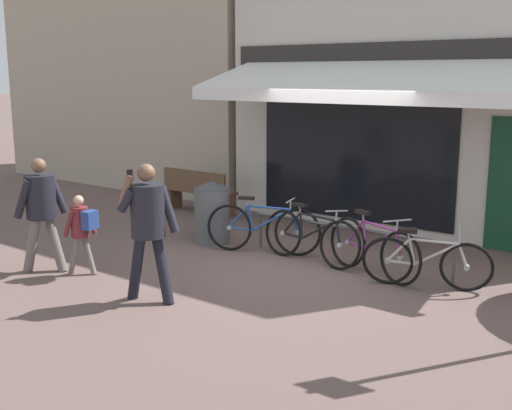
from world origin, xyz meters
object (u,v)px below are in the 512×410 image
object	(u,v)px
bicycle_blue	(263,228)
park_bench	(198,190)
pedestrian_second_adult	(41,204)
pedestrian_adult	(148,219)
bicycle_purple	(373,248)
pedestrian_child	(82,226)
litter_bin	(212,212)
bicycle_black	(310,237)
bicycle_silver	(426,262)

from	to	relation	value
bicycle_blue	park_bench	xyz separation A→B (m)	(-2.78, 1.57, 0.07)
pedestrian_second_adult	pedestrian_adult	bearing A→B (deg)	170.82
bicycle_purple	park_bench	xyz separation A→B (m)	(-4.66, 1.56, 0.07)
bicycle_blue	pedestrian_child	xyz separation A→B (m)	(-1.31, -2.40, 0.31)
pedestrian_adult	bicycle_purple	bearing A→B (deg)	-111.36
bicycle_purple	pedestrian_second_adult	bearing A→B (deg)	-126.48
bicycle_purple	litter_bin	distance (m)	2.93
bicycle_black	park_bench	xyz separation A→B (m)	(-3.63, 1.54, 0.08)
pedestrian_second_adult	park_bench	xyz separation A→B (m)	(-0.91, 4.20, -0.50)
bicycle_silver	litter_bin	size ratio (longest dim) A/B	1.57
bicycle_blue	bicycle_black	size ratio (longest dim) A/B	0.98
bicycle_silver	pedestrian_second_adult	world-z (taller)	pedestrian_second_adult
bicycle_black	bicycle_blue	bearing A→B (deg)	-171.77
pedestrian_second_adult	litter_bin	bearing A→B (deg)	-117.98
bicycle_silver	pedestrian_adult	bearing A→B (deg)	-154.92
pedestrian_second_adult	litter_bin	size ratio (longest dim) A/B	1.59
bicycle_black	litter_bin	size ratio (longest dim) A/B	1.73
bicycle_blue	bicycle_silver	xyz separation A→B (m)	(2.70, -0.09, -0.03)
bicycle_purple	bicycle_silver	world-z (taller)	bicycle_purple
pedestrian_second_adult	park_bench	world-z (taller)	pedestrian_second_adult
pedestrian_child	litter_bin	xyz separation A→B (m)	(0.26, 2.40, -0.19)
litter_bin	park_bench	world-z (taller)	litter_bin
bicycle_black	pedestrian_child	world-z (taller)	pedestrian_child
bicycle_black	pedestrian_second_adult	world-z (taller)	pedestrian_second_adult
bicycle_purple	bicycle_blue	bearing A→B (deg)	-161.28
bicycle_black	pedestrian_child	xyz separation A→B (m)	(-2.16, -2.43, 0.32)
bicycle_purple	pedestrian_adult	bearing A→B (deg)	-104.60
bicycle_blue	park_bench	bearing A→B (deg)	129.48
pedestrian_second_adult	bicycle_blue	bearing A→B (deg)	-136.02
bicycle_blue	bicycle_purple	size ratio (longest dim) A/B	1.04
bicycle_black	pedestrian_adult	distance (m)	2.77
pedestrian_child	pedestrian_second_adult	bearing A→B (deg)	14.12
bicycle_purple	litter_bin	world-z (taller)	litter_bin
bicycle_blue	pedestrian_child	size ratio (longest dim) A/B	1.55
bicycle_silver	pedestrian_adult	size ratio (longest dim) A/B	0.94
bicycle_silver	pedestrian_child	bearing A→B (deg)	-169.91
pedestrian_second_adult	litter_bin	world-z (taller)	pedestrian_second_adult
bicycle_blue	litter_bin	xyz separation A→B (m)	(-1.04, 0.01, 0.12)
pedestrian_child	bicycle_black	bearing A→B (deg)	-140.21
bicycle_silver	pedestrian_adult	world-z (taller)	pedestrian_adult
pedestrian_child	litter_bin	distance (m)	2.42
bicycle_purple	park_bench	size ratio (longest dim) A/B	1.05
bicycle_black	park_bench	size ratio (longest dim) A/B	1.11
bicycle_blue	bicycle_silver	distance (m)	2.70
bicycle_black	bicycle_purple	bearing A→B (deg)	4.31
pedestrian_second_adult	park_bench	distance (m)	4.33
pedestrian_adult	park_bench	world-z (taller)	pedestrian_adult
bicycle_purple	pedestrian_second_adult	distance (m)	4.62
bicycle_black	bicycle_purple	xyz separation A→B (m)	(1.03, -0.02, 0.01)
pedestrian_child	bicycle_purple	bearing A→B (deg)	-151.58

